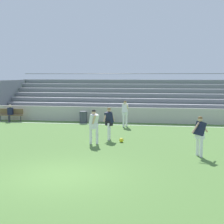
{
  "coord_description": "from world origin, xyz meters",
  "views": [
    {
      "loc": [
        3.49,
        -10.37,
        3.32
      ],
      "look_at": [
        0.43,
        7.92,
        1.28
      ],
      "focal_mm": 53.69,
      "sensor_mm": 36.0,
      "label": 1
    }
  ],
  "objects_px": {
    "spectator_seated": "(10,112)",
    "soccer_ball": "(121,140)",
    "bleacher_stand": "(157,98)",
    "player_white_dropping_back": "(125,111)",
    "player_dark_on_ball": "(200,133)",
    "player_dark_overlapping": "(109,121)",
    "bench_centre_sideline": "(11,114)",
    "player_white_wide_right": "(94,124)",
    "trash_bin": "(83,117)"
  },
  "relations": [
    {
      "from": "bench_centre_sideline",
      "to": "trash_bin",
      "type": "bearing_deg",
      "value": 0.16
    },
    {
      "from": "soccer_ball",
      "to": "player_white_wide_right",
      "type": "bearing_deg",
      "value": -153.84
    },
    {
      "from": "bleacher_stand",
      "to": "player_dark_overlapping",
      "type": "bearing_deg",
      "value": -102.07
    },
    {
      "from": "player_white_wide_right",
      "to": "player_dark_on_ball",
      "type": "bearing_deg",
      "value": -19.56
    },
    {
      "from": "bleacher_stand",
      "to": "trash_bin",
      "type": "xyz_separation_m",
      "value": [
        -5.0,
        -4.25,
        -1.13
      ]
    },
    {
      "from": "bleacher_stand",
      "to": "bench_centre_sideline",
      "type": "height_order",
      "value": "bleacher_stand"
    },
    {
      "from": "player_dark_on_ball",
      "to": "player_white_dropping_back",
      "type": "distance_m",
      "value": 8.41
    },
    {
      "from": "trash_bin",
      "to": "player_white_wide_right",
      "type": "distance_m",
      "value": 7.38
    },
    {
      "from": "bench_centre_sideline",
      "to": "player_dark_overlapping",
      "type": "relative_size",
      "value": 1.08
    },
    {
      "from": "bench_centre_sideline",
      "to": "player_white_dropping_back",
      "type": "xyz_separation_m",
      "value": [
        8.52,
        -1.3,
        0.46
      ]
    },
    {
      "from": "bench_centre_sideline",
      "to": "spectator_seated",
      "type": "distance_m",
      "value": 0.19
    },
    {
      "from": "player_white_dropping_back",
      "to": "bleacher_stand",
      "type": "bearing_deg",
      "value": 71.22
    },
    {
      "from": "trash_bin",
      "to": "player_white_dropping_back",
      "type": "height_order",
      "value": "player_white_dropping_back"
    },
    {
      "from": "soccer_ball",
      "to": "trash_bin",
      "type": "bearing_deg",
      "value": 119.33
    },
    {
      "from": "bleacher_stand",
      "to": "bench_centre_sideline",
      "type": "xyz_separation_m",
      "value": [
        -10.41,
        -4.27,
        -0.99
      ]
    },
    {
      "from": "soccer_ball",
      "to": "player_dark_on_ball",
      "type": "bearing_deg",
      "value": -33.22
    },
    {
      "from": "bleacher_stand",
      "to": "bench_centre_sideline",
      "type": "distance_m",
      "value": 11.29
    },
    {
      "from": "soccer_ball",
      "to": "player_white_dropping_back",
      "type": "bearing_deg",
      "value": 95.26
    },
    {
      "from": "soccer_ball",
      "to": "player_dark_overlapping",
      "type": "bearing_deg",
      "value": 142.34
    },
    {
      "from": "trash_bin",
      "to": "soccer_ball",
      "type": "height_order",
      "value": "trash_bin"
    },
    {
      "from": "bench_centre_sideline",
      "to": "spectator_seated",
      "type": "xyz_separation_m",
      "value": [
        0.0,
        -0.12,
        0.16
      ]
    },
    {
      "from": "trash_bin",
      "to": "spectator_seated",
      "type": "xyz_separation_m",
      "value": [
        -5.41,
        -0.13,
        0.29
      ]
    },
    {
      "from": "player_dark_overlapping",
      "to": "player_white_wide_right",
      "type": "height_order",
      "value": "player_white_wide_right"
    },
    {
      "from": "bleacher_stand",
      "to": "player_white_dropping_back",
      "type": "distance_m",
      "value": 5.9
    },
    {
      "from": "spectator_seated",
      "to": "soccer_ball",
      "type": "relative_size",
      "value": 5.5
    },
    {
      "from": "spectator_seated",
      "to": "player_white_dropping_back",
      "type": "distance_m",
      "value": 8.6
    },
    {
      "from": "player_dark_on_ball",
      "to": "player_dark_overlapping",
      "type": "bearing_deg",
      "value": 145.99
    },
    {
      "from": "player_dark_overlapping",
      "to": "soccer_ball",
      "type": "distance_m",
      "value": 1.27
    },
    {
      "from": "bench_centre_sideline",
      "to": "player_white_wide_right",
      "type": "bearing_deg",
      "value": -42.05
    },
    {
      "from": "player_dark_on_ball",
      "to": "player_white_dropping_back",
      "type": "bearing_deg",
      "value": 118.6
    },
    {
      "from": "trash_bin",
      "to": "player_dark_on_ball",
      "type": "relative_size",
      "value": 0.49
    },
    {
      "from": "player_white_wide_right",
      "to": "player_white_dropping_back",
      "type": "bearing_deg",
      "value": 82.02
    },
    {
      "from": "player_dark_on_ball",
      "to": "player_white_dropping_back",
      "type": "height_order",
      "value": "player_white_dropping_back"
    },
    {
      "from": "bleacher_stand",
      "to": "player_white_dropping_back",
      "type": "height_order",
      "value": "bleacher_stand"
    },
    {
      "from": "bench_centre_sideline",
      "to": "player_dark_overlapping",
      "type": "distance_m",
      "value": 10.09
    },
    {
      "from": "spectator_seated",
      "to": "player_white_wide_right",
      "type": "bearing_deg",
      "value": -41.57
    },
    {
      "from": "bleacher_stand",
      "to": "soccer_ball",
      "type": "distance_m",
      "value": 10.81
    },
    {
      "from": "bleacher_stand",
      "to": "player_dark_overlapping",
      "type": "xyz_separation_m",
      "value": [
        -2.15,
        -10.06,
        -0.54
      ]
    },
    {
      "from": "player_white_wide_right",
      "to": "trash_bin",
      "type": "bearing_deg",
      "value": 108.34
    },
    {
      "from": "bleacher_stand",
      "to": "player_dark_overlapping",
      "type": "distance_m",
      "value": 10.3
    },
    {
      "from": "bleacher_stand",
      "to": "player_dark_on_ball",
      "type": "relative_size",
      "value": 14.88
    },
    {
      "from": "player_dark_overlapping",
      "to": "player_white_wide_right",
      "type": "relative_size",
      "value": 0.99
    },
    {
      "from": "bleacher_stand",
      "to": "player_white_wide_right",
      "type": "distance_m",
      "value": 11.56
    },
    {
      "from": "bench_centre_sideline",
      "to": "player_dark_on_ball",
      "type": "bearing_deg",
      "value": -34.68
    },
    {
      "from": "spectator_seated",
      "to": "player_white_dropping_back",
      "type": "bearing_deg",
      "value": -7.88
    },
    {
      "from": "player_white_wide_right",
      "to": "player_dark_overlapping",
      "type": "bearing_deg",
      "value": 65.5
    },
    {
      "from": "player_dark_on_ball",
      "to": "player_white_wide_right",
      "type": "bearing_deg",
      "value": 160.44
    },
    {
      "from": "spectator_seated",
      "to": "soccer_ball",
      "type": "bearing_deg",
      "value": -34.75
    },
    {
      "from": "bench_centre_sideline",
      "to": "player_dark_on_ball",
      "type": "relative_size",
      "value": 1.08
    },
    {
      "from": "bench_centre_sideline",
      "to": "player_dark_overlapping",
      "type": "height_order",
      "value": "player_dark_overlapping"
    }
  ]
}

